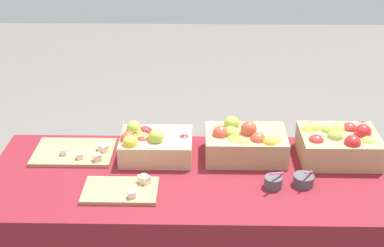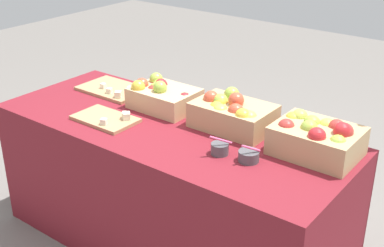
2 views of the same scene
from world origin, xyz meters
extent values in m
plane|color=slate|center=(0.00, 0.00, 0.00)|extent=(10.00, 10.00, 0.00)
cube|color=maroon|center=(0.00, 0.00, 0.37)|extent=(1.90, 0.76, 0.74)
cube|color=tan|center=(0.73, 0.17, 0.81)|extent=(0.38, 0.29, 0.13)
sphere|color=red|center=(0.84, 0.17, 0.89)|extent=(0.08, 0.08, 0.08)
sphere|color=#99B742|center=(0.85, 0.10, 0.85)|extent=(0.08, 0.08, 0.08)
sphere|color=#B2332D|center=(0.79, 0.23, 0.87)|extent=(0.08, 0.08, 0.08)
sphere|color=red|center=(0.77, 0.07, 0.88)|extent=(0.08, 0.08, 0.08)
sphere|color=#B2332D|center=(0.85, 0.18, 0.88)|extent=(0.08, 0.08, 0.08)
sphere|color=#99B742|center=(0.68, 0.21, 0.86)|extent=(0.08, 0.08, 0.08)
sphere|color=#B2332D|center=(0.60, 0.11, 0.86)|extent=(0.08, 0.08, 0.08)
sphere|color=#B2C64C|center=(0.74, 0.23, 0.86)|extent=(0.08, 0.08, 0.08)
sphere|color=#B2C64C|center=(0.61, 0.23, 0.87)|extent=(0.08, 0.08, 0.08)
sphere|color=gold|center=(0.58, 0.21, 0.85)|extent=(0.08, 0.08, 0.08)
sphere|color=#99B742|center=(0.70, 0.14, 0.87)|extent=(0.08, 0.08, 0.08)
cube|color=tan|center=(0.28, 0.17, 0.80)|extent=(0.39, 0.26, 0.13)
sphere|color=#99B742|center=(0.21, 0.26, 0.88)|extent=(0.08, 0.08, 0.08)
sphere|color=gold|center=(0.38, 0.09, 0.86)|extent=(0.08, 0.08, 0.08)
sphere|color=#B2C64C|center=(0.41, 0.11, 0.85)|extent=(0.08, 0.08, 0.08)
sphere|color=#D14C33|center=(0.29, 0.18, 0.89)|extent=(0.08, 0.08, 0.08)
sphere|color=#D14C33|center=(0.33, 0.11, 0.86)|extent=(0.08, 0.08, 0.08)
sphere|color=#D14C33|center=(0.15, 0.16, 0.87)|extent=(0.08, 0.08, 0.08)
sphere|color=#B2C64C|center=(0.25, 0.10, 0.85)|extent=(0.08, 0.08, 0.08)
sphere|color=gold|center=(0.21, 0.12, 0.85)|extent=(0.08, 0.08, 0.08)
sphere|color=#99B742|center=(0.20, 0.17, 0.87)|extent=(0.08, 0.08, 0.08)
sphere|color=gold|center=(0.21, 0.16, 0.86)|extent=(0.08, 0.08, 0.08)
cube|color=tan|center=(-0.16, 0.17, 0.80)|extent=(0.35, 0.26, 0.11)
sphere|color=#B2332D|center=(-0.23, 0.14, 0.83)|extent=(0.08, 0.08, 0.08)
sphere|color=#B2332D|center=(-0.28, 0.23, 0.84)|extent=(0.08, 0.08, 0.08)
sphere|color=#99B742|center=(-0.23, 0.16, 0.83)|extent=(0.08, 0.08, 0.08)
sphere|color=red|center=(-0.22, 0.20, 0.85)|extent=(0.08, 0.08, 0.08)
sphere|color=#99B742|center=(-0.16, 0.13, 0.87)|extent=(0.08, 0.08, 0.08)
sphere|color=red|center=(-0.03, 0.17, 0.82)|extent=(0.08, 0.08, 0.08)
sphere|color=#99B742|center=(-0.28, 0.23, 0.86)|extent=(0.08, 0.08, 0.08)
sphere|color=#D14C33|center=(-0.30, 0.13, 0.86)|extent=(0.08, 0.08, 0.08)
sphere|color=gold|center=(-0.28, 0.08, 0.86)|extent=(0.08, 0.08, 0.08)
sphere|color=#B2C64C|center=(-0.23, 0.20, 0.84)|extent=(0.08, 0.08, 0.08)
cube|color=tan|center=(-0.30, -0.15, 0.75)|extent=(0.33, 0.21, 0.02)
cube|color=beige|center=(-0.19, -0.10, 0.78)|extent=(0.05, 0.05, 0.04)
cube|color=beige|center=(-0.24, -0.22, 0.77)|extent=(0.04, 0.04, 0.03)
cube|color=beige|center=(-0.21, -0.10, 0.78)|extent=(0.05, 0.05, 0.04)
cube|color=tan|center=(-0.58, 0.18, 0.75)|extent=(0.39, 0.27, 0.02)
cube|color=beige|center=(-0.45, 0.09, 0.78)|extent=(0.05, 0.05, 0.04)
cube|color=beige|center=(-0.62, 0.15, 0.77)|extent=(0.03, 0.03, 0.03)
cube|color=beige|center=(-0.54, 0.11, 0.77)|extent=(0.04, 0.04, 0.03)
cube|color=beige|center=(-0.44, 0.19, 0.78)|extent=(0.04, 0.04, 0.04)
cube|color=beige|center=(-0.43, 0.18, 0.77)|extent=(0.05, 0.05, 0.03)
cylinder|color=#4C4C51|center=(0.38, -0.10, 0.77)|extent=(0.08, 0.08, 0.05)
cylinder|color=#EA598C|center=(0.39, -0.11, 0.82)|extent=(0.08, 0.08, 0.05)
cylinder|color=#4C4C51|center=(0.52, -0.08, 0.76)|extent=(0.09, 0.09, 0.05)
cylinder|color=#EA598C|center=(0.54, -0.09, 0.81)|extent=(0.06, 0.08, 0.05)
camera|label=1|loc=(0.05, -2.12, 2.09)|focal=49.70mm
camera|label=2|loc=(1.55, -1.84, 1.85)|focal=48.67mm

